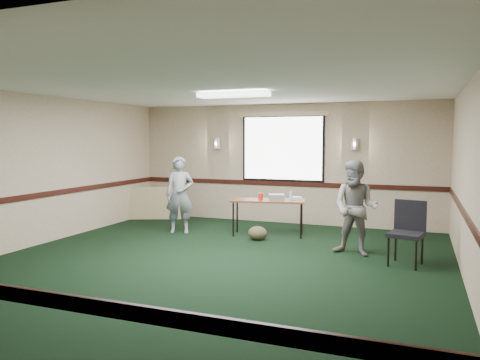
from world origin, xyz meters
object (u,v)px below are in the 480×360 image
(projector, at_px, (277,197))
(person_left, at_px, (180,195))
(conference_chair, at_px, (408,227))
(folding_table, at_px, (268,202))
(person_right, at_px, (356,208))

(projector, distance_m, person_left, 1.97)
(conference_chair, bearing_deg, person_left, -179.42)
(folding_table, distance_m, person_right, 2.07)
(folding_table, bearing_deg, projector, 26.29)
(conference_chair, bearing_deg, projector, 163.07)
(projector, relative_size, person_right, 0.19)
(person_left, height_order, person_right, person_right)
(person_right, bearing_deg, conference_chair, -8.94)
(conference_chair, height_order, person_right, person_right)
(conference_chair, relative_size, person_left, 0.62)
(person_left, distance_m, person_right, 3.63)
(conference_chair, distance_m, person_right, 0.90)
(conference_chair, distance_m, person_left, 4.50)
(folding_table, xyz_separation_m, person_right, (1.82, -0.98, 0.12))
(projector, bearing_deg, conference_chair, -48.45)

